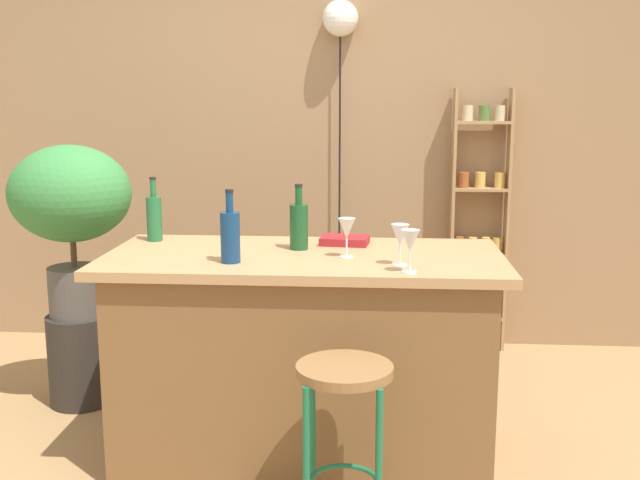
{
  "coord_description": "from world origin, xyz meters",
  "views": [
    {
      "loc": [
        0.3,
        -2.82,
        1.56
      ],
      "look_at": [
        0.05,
        0.55,
        0.92
      ],
      "focal_mm": 42.7,
      "sensor_mm": 36.0,
      "label": 1
    }
  ],
  "objects_px": {
    "spice_shelf": "(479,224)",
    "plant_stool": "(80,359)",
    "bar_stool": "(344,410)",
    "wine_glass_left": "(347,229)",
    "bottle_sauce_amber": "(230,235)",
    "bottle_olive_oil": "(299,225)",
    "wine_glass_center": "(410,242)",
    "bottle_vinegar": "(154,217)",
    "wine_glass_right": "(400,236)",
    "potted_plant": "(71,204)",
    "pendant_globe_light": "(340,23)",
    "cookbook": "(345,240)"
  },
  "relations": [
    {
      "from": "plant_stool",
      "to": "wine_glass_left",
      "type": "height_order",
      "value": "wine_glass_left"
    },
    {
      "from": "bottle_olive_oil",
      "to": "wine_glass_center",
      "type": "xyz_separation_m",
      "value": [
        0.46,
        -0.41,
        0.01
      ]
    },
    {
      "from": "wine_glass_right",
      "to": "pendant_globe_light",
      "type": "distance_m",
      "value": 2.0
    },
    {
      "from": "plant_stool",
      "to": "pendant_globe_light",
      "type": "distance_m",
      "value": 2.41
    },
    {
      "from": "bottle_sauce_amber",
      "to": "bottle_olive_oil",
      "type": "relative_size",
      "value": 1.03
    },
    {
      "from": "plant_stool",
      "to": "bottle_sauce_amber",
      "type": "xyz_separation_m",
      "value": [
        0.92,
        -0.67,
        0.78
      ]
    },
    {
      "from": "pendant_globe_light",
      "to": "bottle_sauce_amber",
      "type": "bearing_deg",
      "value": -101.53
    },
    {
      "from": "cookbook",
      "to": "bottle_olive_oil",
      "type": "bearing_deg",
      "value": -140.58
    },
    {
      "from": "bar_stool",
      "to": "wine_glass_right",
      "type": "xyz_separation_m",
      "value": [
        0.2,
        0.44,
        0.54
      ]
    },
    {
      "from": "bottle_vinegar",
      "to": "spice_shelf",
      "type": "bearing_deg",
      "value": 37.72
    },
    {
      "from": "spice_shelf",
      "to": "bottle_vinegar",
      "type": "relative_size",
      "value": 5.46
    },
    {
      "from": "bar_stool",
      "to": "wine_glass_left",
      "type": "xyz_separation_m",
      "value": [
        -0.02,
        0.57,
        0.54
      ]
    },
    {
      "from": "potted_plant",
      "to": "bar_stool",
      "type": "bearing_deg",
      "value": -38.41
    },
    {
      "from": "cookbook",
      "to": "wine_glass_right",
      "type": "bearing_deg",
      "value": -54.17
    },
    {
      "from": "spice_shelf",
      "to": "cookbook",
      "type": "height_order",
      "value": "spice_shelf"
    },
    {
      "from": "potted_plant",
      "to": "wine_glass_left",
      "type": "bearing_deg",
      "value": -21.34
    },
    {
      "from": "bar_stool",
      "to": "bottle_sauce_amber",
      "type": "relative_size",
      "value": 2.19
    },
    {
      "from": "spice_shelf",
      "to": "plant_stool",
      "type": "height_order",
      "value": "spice_shelf"
    },
    {
      "from": "spice_shelf",
      "to": "wine_glass_center",
      "type": "bearing_deg",
      "value": -105.39
    },
    {
      "from": "spice_shelf",
      "to": "pendant_globe_light",
      "type": "height_order",
      "value": "pendant_globe_light"
    },
    {
      "from": "wine_glass_left",
      "to": "wine_glass_center",
      "type": "xyz_separation_m",
      "value": [
        0.25,
        -0.25,
        0.0
      ]
    },
    {
      "from": "spice_shelf",
      "to": "wine_glass_right",
      "type": "bearing_deg",
      "value": -107.47
    },
    {
      "from": "plant_stool",
      "to": "wine_glass_center",
      "type": "height_order",
      "value": "wine_glass_center"
    },
    {
      "from": "bottle_olive_oil",
      "to": "pendant_globe_light",
      "type": "bearing_deg",
      "value": 85.79
    },
    {
      "from": "wine_glass_left",
      "to": "cookbook",
      "type": "distance_m",
      "value": 0.3
    },
    {
      "from": "wine_glass_right",
      "to": "wine_glass_center",
      "type": "bearing_deg",
      "value": -74.41
    },
    {
      "from": "spice_shelf",
      "to": "bottle_vinegar",
      "type": "height_order",
      "value": "spice_shelf"
    },
    {
      "from": "bar_stool",
      "to": "wine_glass_left",
      "type": "bearing_deg",
      "value": 91.75
    },
    {
      "from": "bottle_vinegar",
      "to": "wine_glass_right",
      "type": "relative_size",
      "value": 1.79
    },
    {
      "from": "bar_stool",
      "to": "wine_glass_center",
      "type": "height_order",
      "value": "wine_glass_center"
    },
    {
      "from": "bottle_sauce_amber",
      "to": "cookbook",
      "type": "bearing_deg",
      "value": 43.06
    },
    {
      "from": "cookbook",
      "to": "wine_glass_center",
      "type": "bearing_deg",
      "value": -57.06
    },
    {
      "from": "potted_plant",
      "to": "pendant_globe_light",
      "type": "bearing_deg",
      "value": 39.53
    },
    {
      "from": "wine_glass_left",
      "to": "plant_stool",
      "type": "bearing_deg",
      "value": 158.66
    },
    {
      "from": "potted_plant",
      "to": "wine_glass_right",
      "type": "xyz_separation_m",
      "value": [
        1.6,
        -0.67,
        -0.01
      ]
    },
    {
      "from": "wine_glass_left",
      "to": "wine_glass_right",
      "type": "distance_m",
      "value": 0.25
    },
    {
      "from": "plant_stool",
      "to": "wine_glass_center",
      "type": "relative_size",
      "value": 2.83
    },
    {
      "from": "wine_glass_right",
      "to": "pendant_globe_light",
      "type": "bearing_deg",
      "value": 100.52
    },
    {
      "from": "bar_stool",
      "to": "cookbook",
      "type": "height_order",
      "value": "cookbook"
    },
    {
      "from": "bottle_sauce_amber",
      "to": "wine_glass_right",
      "type": "distance_m",
      "value": 0.67
    },
    {
      "from": "potted_plant",
      "to": "bottle_vinegar",
      "type": "relative_size",
      "value": 2.93
    },
    {
      "from": "bar_stool",
      "to": "bottle_sauce_amber",
      "type": "bearing_deg",
      "value": 137.33
    },
    {
      "from": "plant_stool",
      "to": "bottle_sauce_amber",
      "type": "distance_m",
      "value": 1.39
    },
    {
      "from": "spice_shelf",
      "to": "bottle_sauce_amber",
      "type": "xyz_separation_m",
      "value": [
        -1.21,
        -1.7,
        0.23
      ]
    },
    {
      "from": "bottle_vinegar",
      "to": "wine_glass_left",
      "type": "height_order",
      "value": "bottle_vinegar"
    },
    {
      "from": "bottle_sauce_amber",
      "to": "cookbook",
      "type": "height_order",
      "value": "bottle_sauce_amber"
    },
    {
      "from": "cookbook",
      "to": "pendant_globe_light",
      "type": "height_order",
      "value": "pendant_globe_light"
    },
    {
      "from": "wine_glass_right",
      "to": "wine_glass_left",
      "type": "bearing_deg",
      "value": 148.09
    },
    {
      "from": "potted_plant",
      "to": "wine_glass_right",
      "type": "relative_size",
      "value": 5.26
    },
    {
      "from": "wine_glass_center",
      "to": "cookbook",
      "type": "distance_m",
      "value": 0.61
    }
  ]
}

